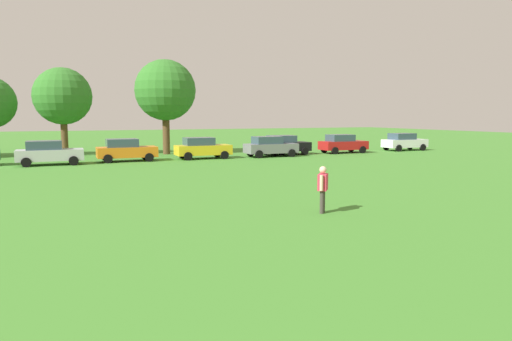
# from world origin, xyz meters

# --- Properties ---
(ground_plane) EXTENTS (160.00, 160.00, 0.00)m
(ground_plane) POSITION_xyz_m (0.00, 30.00, 0.00)
(ground_plane) COLOR #42842D
(adult_bystander) EXTENTS (0.57, 0.64, 1.65)m
(adult_bystander) POSITION_xyz_m (6.18, 13.36, 0.98)
(adult_bystander) COLOR #3F3833
(adult_bystander) RESTS_ON ground
(parked_car_silver_1) EXTENTS (4.30, 2.02, 1.68)m
(parked_car_silver_1) POSITION_xyz_m (-2.93, 34.40, 0.86)
(parked_car_silver_1) COLOR silver
(parked_car_silver_1) RESTS_ON ground
(parked_car_orange_2) EXTENTS (4.30, 2.02, 1.68)m
(parked_car_orange_2) POSITION_xyz_m (2.30, 34.96, 0.86)
(parked_car_orange_2) COLOR orange
(parked_car_orange_2) RESTS_ON ground
(parked_car_yellow_3) EXTENTS (4.30, 2.02, 1.68)m
(parked_car_yellow_3) POSITION_xyz_m (8.11, 34.76, 0.86)
(parked_car_yellow_3) COLOR yellow
(parked_car_yellow_3) RESTS_ON ground
(parked_car_gray_4) EXTENTS (4.30, 2.02, 1.68)m
(parked_car_gray_4) POSITION_xyz_m (13.81, 34.36, 0.86)
(parked_car_gray_4) COLOR slate
(parked_car_gray_4) RESTS_ON ground
(parked_car_black_5) EXTENTS (4.30, 2.02, 1.68)m
(parked_car_black_5) POSITION_xyz_m (15.77, 35.69, 0.86)
(parked_car_black_5) COLOR black
(parked_car_black_5) RESTS_ON ground
(parked_car_red_6) EXTENTS (4.30, 2.02, 1.68)m
(parked_car_red_6) POSITION_xyz_m (21.46, 35.25, 0.86)
(parked_car_red_6) COLOR red
(parked_car_red_6) RESTS_ON ground
(parked_car_white_7) EXTENTS (4.30, 2.02, 1.68)m
(parked_car_white_7) POSITION_xyz_m (28.69, 35.52, 0.86)
(parked_car_white_7) COLOR white
(parked_car_white_7) RESTS_ON ground
(tree_right) EXTENTS (4.71, 4.71, 7.34)m
(tree_right) POSITION_xyz_m (-1.80, 41.59, 4.96)
(tree_right) COLOR brown
(tree_right) RESTS_ON ground
(tree_far_right) EXTENTS (5.28, 5.28, 8.22)m
(tree_far_right) POSITION_xyz_m (6.48, 40.30, 5.55)
(tree_far_right) COLOR brown
(tree_far_right) RESTS_ON ground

